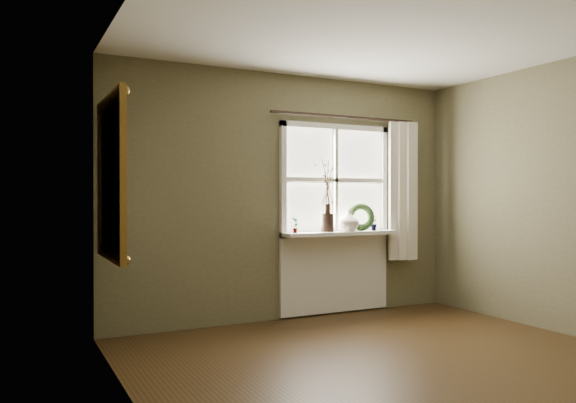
# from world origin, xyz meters

# --- Properties ---
(floor) EXTENTS (4.50, 4.50, 0.00)m
(floor) POSITION_xyz_m (0.00, 0.00, 0.00)
(floor) COLOR #382511
(floor) RESTS_ON ground
(ceiling) EXTENTS (4.50, 4.50, 0.00)m
(ceiling) POSITION_xyz_m (0.00, 0.00, 2.60)
(ceiling) COLOR silver
(ceiling) RESTS_ON ground
(wall_back) EXTENTS (4.00, 0.10, 2.60)m
(wall_back) POSITION_xyz_m (0.00, 2.30, 1.30)
(wall_back) COLOR brown
(wall_back) RESTS_ON ground
(wall_left) EXTENTS (0.10, 4.50, 2.60)m
(wall_left) POSITION_xyz_m (-2.05, 0.00, 1.30)
(wall_left) COLOR brown
(wall_left) RESTS_ON ground
(window_frame) EXTENTS (1.36, 0.06, 1.24)m
(window_frame) POSITION_xyz_m (0.55, 2.23, 1.48)
(window_frame) COLOR white
(window_frame) RESTS_ON wall_back
(window_sill) EXTENTS (1.36, 0.26, 0.04)m
(window_sill) POSITION_xyz_m (0.55, 2.12, 0.90)
(window_sill) COLOR white
(window_sill) RESTS_ON wall_back
(window_apron) EXTENTS (1.36, 0.04, 0.88)m
(window_apron) POSITION_xyz_m (0.55, 2.23, 0.46)
(window_apron) COLOR white
(window_apron) RESTS_ON ground
(dark_jug) EXTENTS (0.17, 0.17, 0.20)m
(dark_jug) POSITION_xyz_m (0.38, 2.12, 1.02)
(dark_jug) COLOR black
(dark_jug) RESTS_ON window_sill
(cream_vase) EXTENTS (0.23, 0.23, 0.23)m
(cream_vase) POSITION_xyz_m (0.66, 2.12, 1.04)
(cream_vase) COLOR silver
(cream_vase) RESTS_ON window_sill
(wreath) EXTENTS (0.34, 0.25, 0.32)m
(wreath) POSITION_xyz_m (0.84, 2.16, 1.04)
(wreath) COLOR #253D1B
(wreath) RESTS_ON window_sill
(potted_plant_left) EXTENTS (0.11, 0.09, 0.17)m
(potted_plant_left) POSITION_xyz_m (-0.01, 2.12, 1.01)
(potted_plant_left) COLOR #253D1B
(potted_plant_left) RESTS_ON window_sill
(potted_plant_right) EXTENTS (0.10, 0.09, 0.16)m
(potted_plant_right) POSITION_xyz_m (1.00, 2.12, 1.00)
(potted_plant_right) COLOR #253D1B
(potted_plant_right) RESTS_ON window_sill
(curtain) EXTENTS (0.36, 0.12, 1.59)m
(curtain) POSITION_xyz_m (1.39, 2.13, 1.37)
(curtain) COLOR silver
(curtain) RESTS_ON wall_back
(curtain_rod) EXTENTS (1.84, 0.03, 0.03)m
(curtain_rod) POSITION_xyz_m (0.65, 2.17, 2.18)
(curtain_rod) COLOR black
(curtain_rod) RESTS_ON wall_back
(gilt_mirror) EXTENTS (0.10, 1.11, 1.32)m
(gilt_mirror) POSITION_xyz_m (-1.96, 1.59, 1.46)
(gilt_mirror) COLOR white
(gilt_mirror) RESTS_ON wall_left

